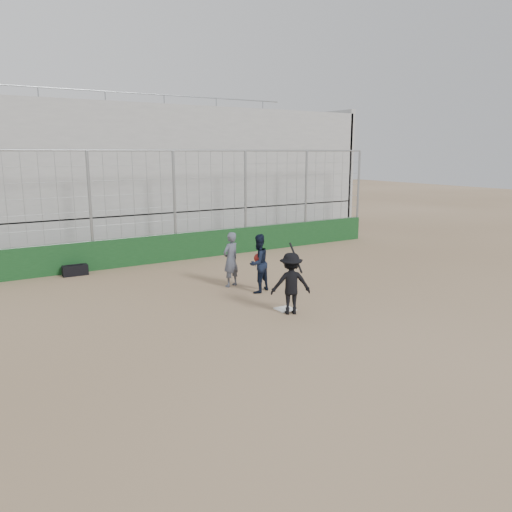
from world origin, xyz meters
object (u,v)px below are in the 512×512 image
equipment_bag (75,270)px  umpire (231,262)px  catcher_crouched (259,273)px  batter_at_plate (291,283)px

equipment_bag → umpire: bearing=-46.6°
umpire → equipment_bag: umpire is taller
equipment_bag → catcher_crouched: bearing=-50.3°
batter_at_plate → equipment_bag: (-3.67, 6.88, -0.60)m
batter_at_plate → equipment_bag: batter_at_plate is taller
umpire → equipment_bag: (-3.66, 3.86, -0.57)m
batter_at_plate → umpire: (-0.01, 3.02, -0.03)m
umpire → equipment_bag: bearing=-65.4°
batter_at_plate → catcher_crouched: size_ratio=1.51×
batter_at_plate → umpire: batter_at_plate is taller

